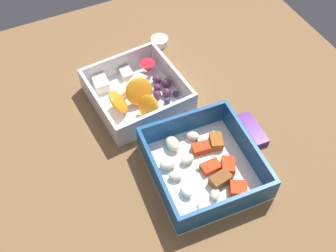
{
  "coord_description": "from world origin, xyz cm",
  "views": [
    {
      "loc": [
        37.85,
        -18.54,
        58.02
      ],
      "look_at": [
        -0.31,
        -0.04,
        4.0
      ],
      "focal_mm": 44.1,
      "sensor_mm": 36.0,
      "label": 1
    }
  ],
  "objects_px": {
    "paper_cup_liner": "(160,41)",
    "fruit_bowl": "(137,93)",
    "pasta_container": "(204,166)",
    "candy_bar": "(253,130)"
  },
  "relations": [
    {
      "from": "pasta_container",
      "to": "paper_cup_liner",
      "type": "xyz_separation_m",
      "value": [
        -0.31,
        0.07,
        -0.01
      ]
    },
    {
      "from": "fruit_bowl",
      "to": "paper_cup_liner",
      "type": "relative_size",
      "value": 4.85
    },
    {
      "from": "pasta_container",
      "to": "fruit_bowl",
      "type": "relative_size",
      "value": 1.07
    },
    {
      "from": "pasta_container",
      "to": "fruit_bowl",
      "type": "height_order",
      "value": "fruit_bowl"
    },
    {
      "from": "paper_cup_liner",
      "to": "fruit_bowl",
      "type": "bearing_deg",
      "value": -40.04
    },
    {
      "from": "pasta_container",
      "to": "candy_bar",
      "type": "xyz_separation_m",
      "value": [
        -0.03,
        0.11,
        -0.01
      ]
    },
    {
      "from": "pasta_container",
      "to": "candy_bar",
      "type": "distance_m",
      "value": 0.12
    },
    {
      "from": "fruit_bowl",
      "to": "paper_cup_liner",
      "type": "bearing_deg",
      "value": 139.96
    },
    {
      "from": "paper_cup_liner",
      "to": "candy_bar",
      "type": "bearing_deg",
      "value": 9.54
    },
    {
      "from": "fruit_bowl",
      "to": "pasta_container",
      "type": "bearing_deg",
      "value": 9.94
    }
  ]
}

